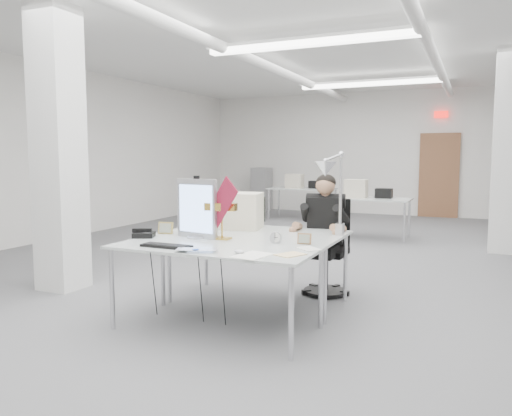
{
  "coord_description": "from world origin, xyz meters",
  "views": [
    {
      "loc": [
        2.07,
        -6.31,
        1.54
      ],
      "look_at": [
        0.16,
        -2.0,
        1.04
      ],
      "focal_mm": 35.0,
      "sensor_mm": 36.0,
      "label": 1
    }
  ],
  "objects_px": {
    "monitor": "(197,208)",
    "architect_lamp": "(334,191)",
    "office_chair": "(326,247)",
    "laptop": "(196,251)",
    "desk_main": "(216,247)",
    "desk_phone": "(144,235)",
    "seated_person": "(325,215)",
    "beige_monitor": "(242,211)",
    "bankers_lamp": "(222,220)"
  },
  "relations": [
    {
      "from": "office_chair",
      "to": "architect_lamp",
      "type": "xyz_separation_m",
      "value": [
        0.28,
        -0.74,
        0.68
      ]
    },
    {
      "from": "desk_main",
      "to": "beige_monitor",
      "type": "relative_size",
      "value": 4.41
    },
    {
      "from": "seated_person",
      "to": "bankers_lamp",
      "type": "height_order",
      "value": "seated_person"
    },
    {
      "from": "beige_monitor",
      "to": "architect_lamp",
      "type": "relative_size",
      "value": 0.45
    },
    {
      "from": "monitor",
      "to": "architect_lamp",
      "type": "xyz_separation_m",
      "value": [
        1.22,
        0.45,
        0.17
      ]
    },
    {
      "from": "office_chair",
      "to": "beige_monitor",
      "type": "bearing_deg",
      "value": -159.99
    },
    {
      "from": "desk_main",
      "to": "monitor",
      "type": "distance_m",
      "value": 0.55
    },
    {
      "from": "seated_person",
      "to": "beige_monitor",
      "type": "xyz_separation_m",
      "value": [
        -0.81,
        -0.42,
        0.05
      ]
    },
    {
      "from": "desk_main",
      "to": "office_chair",
      "type": "bearing_deg",
      "value": 68.89
    },
    {
      "from": "office_chair",
      "to": "architect_lamp",
      "type": "relative_size",
      "value": 1.16
    },
    {
      "from": "monitor",
      "to": "beige_monitor",
      "type": "bearing_deg",
      "value": 88.69
    },
    {
      "from": "laptop",
      "to": "desk_phone",
      "type": "xyz_separation_m",
      "value": [
        -0.86,
        0.48,
        0.01
      ]
    },
    {
      "from": "laptop",
      "to": "beige_monitor",
      "type": "height_order",
      "value": "beige_monitor"
    },
    {
      "from": "bankers_lamp",
      "to": "architect_lamp",
      "type": "relative_size",
      "value": 0.4
    },
    {
      "from": "laptop",
      "to": "monitor",
      "type": "bearing_deg",
      "value": 98.93
    },
    {
      "from": "seated_person",
      "to": "architect_lamp",
      "type": "xyz_separation_m",
      "value": [
        0.28,
        -0.69,
        0.31
      ]
    },
    {
      "from": "seated_person",
      "to": "desk_phone",
      "type": "xyz_separation_m",
      "value": [
        -1.42,
        -1.33,
        -0.12
      ]
    },
    {
      "from": "desk_main",
      "to": "laptop",
      "type": "relative_size",
      "value": 5.41
    },
    {
      "from": "desk_phone",
      "to": "architect_lamp",
      "type": "relative_size",
      "value": 0.21
    },
    {
      "from": "seated_person",
      "to": "desk_phone",
      "type": "distance_m",
      "value": 1.95
    },
    {
      "from": "bankers_lamp",
      "to": "beige_monitor",
      "type": "distance_m",
      "value": 0.71
    },
    {
      "from": "desk_phone",
      "to": "beige_monitor",
      "type": "relative_size",
      "value": 0.48
    },
    {
      "from": "desk_main",
      "to": "bankers_lamp",
      "type": "relative_size",
      "value": 4.95
    },
    {
      "from": "bankers_lamp",
      "to": "beige_monitor",
      "type": "xyz_separation_m",
      "value": [
        -0.13,
        0.7,
        0.01
      ]
    },
    {
      "from": "laptop",
      "to": "architect_lamp",
      "type": "xyz_separation_m",
      "value": [
        0.84,
        1.11,
        0.44
      ]
    },
    {
      "from": "monitor",
      "to": "laptop",
      "type": "distance_m",
      "value": 0.81
    },
    {
      "from": "office_chair",
      "to": "laptop",
      "type": "height_order",
      "value": "office_chair"
    },
    {
      "from": "bankers_lamp",
      "to": "beige_monitor",
      "type": "height_order",
      "value": "beige_monitor"
    },
    {
      "from": "office_chair",
      "to": "seated_person",
      "type": "distance_m",
      "value": 0.37
    },
    {
      "from": "office_chair",
      "to": "bankers_lamp",
      "type": "distance_m",
      "value": 1.41
    },
    {
      "from": "seated_person",
      "to": "bankers_lamp",
      "type": "distance_m",
      "value": 1.31
    },
    {
      "from": "bankers_lamp",
      "to": "beige_monitor",
      "type": "relative_size",
      "value": 0.89
    },
    {
      "from": "desk_main",
      "to": "architect_lamp",
      "type": "relative_size",
      "value": 1.97
    },
    {
      "from": "monitor",
      "to": "desk_main",
      "type": "bearing_deg",
      "value": -29.49
    },
    {
      "from": "office_chair",
      "to": "desk_phone",
      "type": "xyz_separation_m",
      "value": [
        -1.42,
        -1.38,
        0.25
      ]
    },
    {
      "from": "office_chair",
      "to": "seated_person",
      "type": "xyz_separation_m",
      "value": [
        0.0,
        -0.05,
        0.37
      ]
    },
    {
      "from": "seated_person",
      "to": "desk_phone",
      "type": "height_order",
      "value": "seated_person"
    },
    {
      "from": "desk_main",
      "to": "bankers_lamp",
      "type": "xyz_separation_m",
      "value": [
        -0.11,
        0.31,
        0.19
      ]
    },
    {
      "from": "seated_person",
      "to": "laptop",
      "type": "height_order",
      "value": "seated_person"
    },
    {
      "from": "laptop",
      "to": "bankers_lamp",
      "type": "xyz_separation_m",
      "value": [
        -0.12,
        0.68,
        0.17
      ]
    },
    {
      "from": "office_chair",
      "to": "monitor",
      "type": "bearing_deg",
      "value": -138.37
    },
    {
      "from": "office_chair",
      "to": "laptop",
      "type": "distance_m",
      "value": 1.95
    },
    {
      "from": "monitor",
      "to": "desk_phone",
      "type": "relative_size",
      "value": 2.9
    },
    {
      "from": "office_chair",
      "to": "beige_monitor",
      "type": "distance_m",
      "value": 1.02
    },
    {
      "from": "seated_person",
      "to": "beige_monitor",
      "type": "bearing_deg",
      "value": -162.71
    },
    {
      "from": "laptop",
      "to": "beige_monitor",
      "type": "relative_size",
      "value": 0.81
    },
    {
      "from": "seated_person",
      "to": "laptop",
      "type": "distance_m",
      "value": 1.89
    },
    {
      "from": "desk_main",
      "to": "seated_person",
      "type": "height_order",
      "value": "seated_person"
    },
    {
      "from": "monitor",
      "to": "laptop",
      "type": "bearing_deg",
      "value": -51.43
    },
    {
      "from": "beige_monitor",
      "to": "bankers_lamp",
      "type": "bearing_deg",
      "value": -90.65
    }
  ]
}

